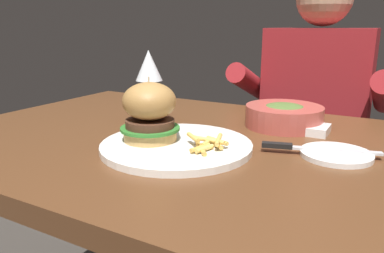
{
  "coord_description": "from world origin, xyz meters",
  "views": [
    {
      "loc": [
        0.32,
        -0.71,
        0.99
      ],
      "look_at": [
        -0.05,
        -0.06,
        0.78
      ],
      "focal_mm": 35.0,
      "sensor_mm": 36.0,
      "label": 1
    }
  ],
  "objects_px": {
    "bread_plate": "(336,154)",
    "table_knife": "(309,148)",
    "burger_sandwich": "(150,112)",
    "wine_glass": "(149,68)",
    "main_plate": "(176,146)",
    "butter_dish": "(308,128)",
    "soup_bowl": "(284,115)",
    "diner_person": "(312,143)"
  },
  "relations": [
    {
      "from": "main_plate",
      "to": "butter_dish",
      "type": "height_order",
      "value": "butter_dish"
    },
    {
      "from": "bread_plate",
      "to": "diner_person",
      "type": "relative_size",
      "value": 0.12
    },
    {
      "from": "table_knife",
      "to": "butter_dish",
      "type": "relative_size",
      "value": 2.32
    },
    {
      "from": "butter_dish",
      "to": "soup_bowl",
      "type": "height_order",
      "value": "soup_bowl"
    },
    {
      "from": "butter_dish",
      "to": "diner_person",
      "type": "bearing_deg",
      "value": 99.08
    },
    {
      "from": "bread_plate",
      "to": "butter_dish",
      "type": "height_order",
      "value": "butter_dish"
    },
    {
      "from": "main_plate",
      "to": "table_knife",
      "type": "distance_m",
      "value": 0.27
    },
    {
      "from": "table_knife",
      "to": "diner_person",
      "type": "distance_m",
      "value": 0.7
    },
    {
      "from": "wine_glass",
      "to": "table_knife",
      "type": "xyz_separation_m",
      "value": [
        0.44,
        -0.08,
        -0.13
      ]
    },
    {
      "from": "bread_plate",
      "to": "soup_bowl",
      "type": "xyz_separation_m",
      "value": [
        -0.15,
        0.18,
        0.02
      ]
    },
    {
      "from": "main_plate",
      "to": "butter_dish",
      "type": "bearing_deg",
      "value": 51.01
    },
    {
      "from": "main_plate",
      "to": "soup_bowl",
      "type": "distance_m",
      "value": 0.32
    },
    {
      "from": "burger_sandwich",
      "to": "diner_person",
      "type": "xyz_separation_m",
      "value": [
        0.19,
        0.77,
        -0.25
      ]
    },
    {
      "from": "table_knife",
      "to": "diner_person",
      "type": "xyz_separation_m",
      "value": [
        -0.12,
        0.67,
        -0.19
      ]
    },
    {
      "from": "wine_glass",
      "to": "soup_bowl",
      "type": "xyz_separation_m",
      "value": [
        0.33,
        0.11,
        -0.11
      ]
    },
    {
      "from": "main_plate",
      "to": "table_knife",
      "type": "relative_size",
      "value": 1.41
    },
    {
      "from": "wine_glass",
      "to": "table_knife",
      "type": "relative_size",
      "value": 0.84
    },
    {
      "from": "butter_dish",
      "to": "soup_bowl",
      "type": "xyz_separation_m",
      "value": [
        -0.07,
        0.03,
        0.02
      ]
    },
    {
      "from": "diner_person",
      "to": "table_knife",
      "type": "bearing_deg",
      "value": -79.9
    },
    {
      "from": "burger_sandwich",
      "to": "butter_dish",
      "type": "bearing_deg",
      "value": 44.95
    },
    {
      "from": "wine_glass",
      "to": "butter_dish",
      "type": "distance_m",
      "value": 0.43
    },
    {
      "from": "bread_plate",
      "to": "table_knife",
      "type": "height_order",
      "value": "table_knife"
    },
    {
      "from": "wine_glass",
      "to": "bread_plate",
      "type": "relative_size",
      "value": 1.37
    },
    {
      "from": "burger_sandwich",
      "to": "butter_dish",
      "type": "distance_m",
      "value": 0.38
    },
    {
      "from": "table_knife",
      "to": "main_plate",
      "type": "bearing_deg",
      "value": -158.56
    },
    {
      "from": "burger_sandwich",
      "to": "soup_bowl",
      "type": "distance_m",
      "value": 0.36
    },
    {
      "from": "soup_bowl",
      "to": "diner_person",
      "type": "height_order",
      "value": "diner_person"
    },
    {
      "from": "main_plate",
      "to": "burger_sandwich",
      "type": "height_order",
      "value": "burger_sandwich"
    },
    {
      "from": "table_knife",
      "to": "butter_dish",
      "type": "xyz_separation_m",
      "value": [
        -0.04,
        0.16,
        -0.0
      ]
    },
    {
      "from": "bread_plate",
      "to": "table_knife",
      "type": "bearing_deg",
      "value": -164.08
    },
    {
      "from": "butter_dish",
      "to": "soup_bowl",
      "type": "bearing_deg",
      "value": 156.75
    },
    {
      "from": "main_plate",
      "to": "burger_sandwich",
      "type": "relative_size",
      "value": 2.35
    },
    {
      "from": "table_knife",
      "to": "soup_bowl",
      "type": "xyz_separation_m",
      "value": [
        -0.1,
        0.19,
        0.02
      ]
    },
    {
      "from": "burger_sandwich",
      "to": "wine_glass",
      "type": "relative_size",
      "value": 0.71
    },
    {
      "from": "diner_person",
      "to": "burger_sandwich",
      "type": "bearing_deg",
      "value": -103.65
    },
    {
      "from": "main_plate",
      "to": "butter_dish",
      "type": "distance_m",
      "value": 0.33
    },
    {
      "from": "diner_person",
      "to": "bread_plate",
      "type": "bearing_deg",
      "value": -75.56
    },
    {
      "from": "soup_bowl",
      "to": "diner_person",
      "type": "distance_m",
      "value": 0.52
    },
    {
      "from": "diner_person",
      "to": "wine_glass",
      "type": "bearing_deg",
      "value": -118.8
    },
    {
      "from": "bread_plate",
      "to": "table_knife",
      "type": "relative_size",
      "value": 0.62
    },
    {
      "from": "main_plate",
      "to": "diner_person",
      "type": "xyz_separation_m",
      "value": [
        0.13,
        0.76,
        -0.18
      ]
    },
    {
      "from": "main_plate",
      "to": "bread_plate",
      "type": "xyz_separation_m",
      "value": [
        0.3,
        0.11,
        -0.0
      ]
    }
  ]
}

